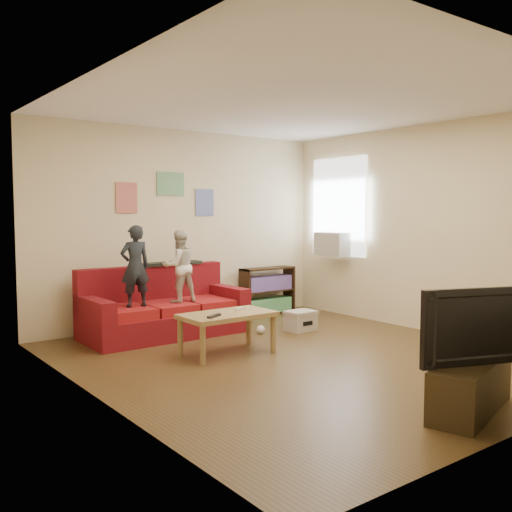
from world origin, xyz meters
TOP-DOWN VIEW (x-y plane):
  - room_shell at (0.00, 0.00)m, footprint 4.52×5.02m
  - sofa at (-0.63, 1.94)m, footprint 2.04×0.94m
  - child_a at (-1.08, 1.77)m, footprint 0.38×0.27m
  - child_b at (-0.48, 1.77)m, footprint 0.45×0.36m
  - coffee_table at (-0.54, 0.61)m, footprint 1.03×0.56m
  - remote at (-0.79, 0.49)m, footprint 0.21×0.14m
  - game_controller at (-0.34, 0.66)m, footprint 0.15×0.08m
  - bookshelf at (1.35, 2.30)m, footprint 0.89×0.27m
  - window at (2.22, 1.65)m, footprint 0.04×1.08m
  - ac_unit at (2.10, 1.65)m, footprint 0.28×0.55m
  - artwork_left at (-0.85, 2.48)m, footprint 0.30×0.01m
  - artwork_center at (-0.20, 2.48)m, footprint 0.42×0.01m
  - artwork_right at (0.35, 2.48)m, footprint 0.30×0.01m
  - file_box at (0.93, 1.05)m, footprint 0.38×0.29m
  - tv_stand at (-0.04, -2.04)m, footprint 1.13×0.65m
  - television at (-0.04, -2.04)m, footprint 1.01×0.49m
  - tissue at (0.39, 1.21)m, footprint 0.14×0.14m

SIDE VIEW (x-z plane):
  - tissue at x=0.39m, z-range 0.00..0.11m
  - file_box at x=0.93m, z-range 0.00..0.27m
  - tv_stand at x=-0.04m, z-range 0.00..0.40m
  - sofa at x=-0.63m, z-range -0.15..0.75m
  - bookshelf at x=1.35m, z-range -0.04..0.68m
  - coffee_table at x=-0.54m, z-range 0.17..0.63m
  - remote at x=-0.79m, z-range 0.46..0.48m
  - game_controller at x=-0.34m, z-range 0.46..0.49m
  - television at x=-0.04m, z-range 0.40..1.00m
  - child_b at x=-0.48m, z-range 0.43..1.34m
  - child_a at x=-1.08m, z-range 0.43..1.41m
  - ac_unit at x=2.10m, z-range 0.91..1.26m
  - room_shell at x=0.00m, z-range -0.01..2.71m
  - window at x=2.22m, z-range 0.90..2.38m
  - artwork_right at x=0.35m, z-range 1.51..1.89m
  - artwork_left at x=-0.85m, z-range 1.55..1.95m
  - artwork_center at x=-0.20m, z-range 1.79..2.11m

